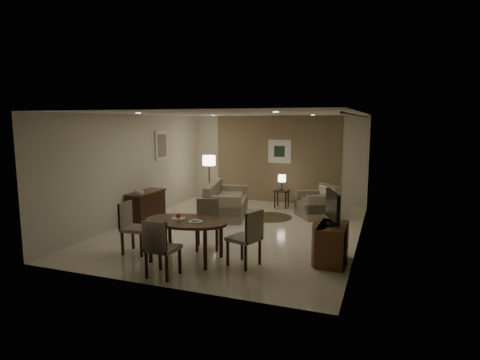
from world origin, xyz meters
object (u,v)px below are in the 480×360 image
at_px(chair_far, 207,225).
at_px(sofa, 227,200).
at_px(chair_right, 244,238).
at_px(chair_left, 136,228).
at_px(console_desk, 146,206).
at_px(armchair, 317,201).
at_px(dining_table, 186,240).
at_px(floor_lamp, 209,181).
at_px(tv_cabinet, 332,244).
at_px(chair_near, 163,247).
at_px(side_table, 282,199).

distance_m(chair_far, sofa, 2.79).
bearing_deg(chair_right, sofa, -134.43).
bearing_deg(sofa, chair_left, 157.82).
xyz_separation_m(console_desk, chair_far, (2.44, -1.54, 0.11)).
bearing_deg(armchair, dining_table, -56.38).
relative_size(console_desk, floor_lamp, 0.79).
bearing_deg(tv_cabinet, console_desk, 162.95).
relative_size(chair_near, chair_far, 1.00).
bearing_deg(chair_right, chair_near, -30.07).
distance_m(chair_far, floor_lamp, 4.18).
distance_m(console_desk, sofa, 2.11).
xyz_separation_m(dining_table, chair_left, (-1.08, 0.02, 0.12)).
distance_m(tv_cabinet, side_table, 4.68).
bearing_deg(side_table, chair_near, -94.89).
xyz_separation_m(console_desk, floor_lamp, (0.73, 2.27, 0.38)).
bearing_deg(side_table, chair_right, -83.32).
bearing_deg(sofa, chair_far, 179.91).
bearing_deg(side_table, tv_cabinet, -64.41).
height_order(chair_near, chair_right, chair_right).
bearing_deg(armchair, sofa, -106.92).
bearing_deg(chair_far, chair_right, -54.13).
bearing_deg(chair_far, chair_near, -114.19).
bearing_deg(chair_far, side_table, 62.47).
bearing_deg(chair_left, chair_far, -64.03).
xyz_separation_m(chair_far, sofa, (-0.68, 2.71, -0.04)).
bearing_deg(chair_left, chair_near, -133.64).
bearing_deg(chair_left, chair_right, -93.64).
distance_m(chair_right, armchair, 4.11).
relative_size(tv_cabinet, chair_left, 0.91).
bearing_deg(chair_far, tv_cabinet, -20.88).
xyz_separation_m(chair_near, sofa, (-0.61, 4.28, -0.04)).
bearing_deg(chair_right, side_table, -154.46).
xyz_separation_m(chair_left, side_table, (1.59, 4.98, -0.23)).
height_order(tv_cabinet, chair_far, chair_far).
relative_size(dining_table, armchair, 1.66).
height_order(dining_table, chair_left, chair_left).
relative_size(chair_near, armchair, 1.02).
relative_size(console_desk, dining_table, 0.76).
bearing_deg(floor_lamp, tv_cabinet, -42.23).
bearing_deg(side_table, console_desk, -136.50).
relative_size(chair_left, floor_lamp, 0.66).
bearing_deg(dining_table, floor_lamp, 109.64).
bearing_deg(chair_right, floor_lamp, -129.80).
relative_size(dining_table, floor_lamp, 1.05).
relative_size(console_desk, armchair, 1.26).
relative_size(chair_right, armchair, 1.06).
height_order(side_table, floor_lamp, floor_lamp).
height_order(chair_right, side_table, chair_right).
distance_m(console_desk, chair_right, 4.07).
xyz_separation_m(tv_cabinet, armchair, (-0.85, 3.39, 0.07)).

